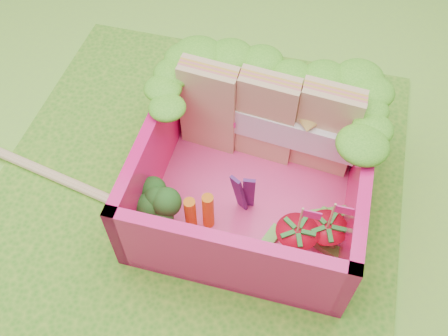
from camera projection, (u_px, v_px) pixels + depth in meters
name	position (u px, v px, depth m)	size (l,w,h in m)	color
ground	(200.00, 180.00, 3.31)	(14.00, 14.00, 0.00)	#93DA3D
placemat	(200.00, 179.00, 3.30)	(2.60, 2.60, 0.03)	#459521
bento_floor	(251.00, 195.00, 3.18)	(1.30, 1.30, 0.05)	#ED3C82
bento_box	(253.00, 172.00, 2.97)	(1.30, 1.30, 0.55)	#F6146E
lettuce_ruffle	(272.00, 80.00, 2.96)	(1.43, 0.77, 0.11)	#31941B
sandwich_stack	(267.00, 118.00, 3.10)	(1.18, 0.28, 0.65)	tan
broccoli	(157.00, 204.00, 2.89)	(0.33, 0.33, 0.26)	#569347
carrot_sticks	(200.00, 212.00, 2.91)	(0.17, 0.11, 0.29)	orange
purple_wedges	(244.00, 193.00, 2.93)	(0.13, 0.06, 0.38)	#471857
strawberry_left	(295.00, 241.00, 2.81)	(0.24, 0.24, 0.48)	red
strawberry_right	(325.00, 236.00, 2.83)	(0.23, 0.23, 0.47)	red
snap_peas	(307.00, 236.00, 2.95)	(0.59, 0.58, 0.05)	#53BE3C
chopsticks	(29.00, 165.00, 3.32)	(2.21, 0.47, 0.04)	#E0B37B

